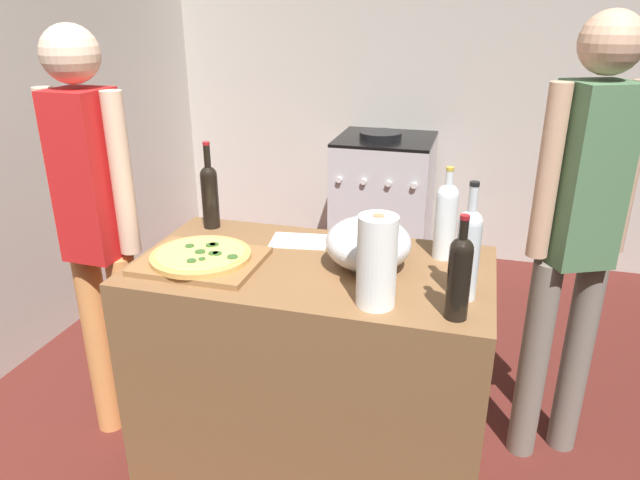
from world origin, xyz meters
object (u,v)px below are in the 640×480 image
object	(u,v)px
wine_bottle_green	(459,274)
wine_bottle_amber	(446,218)
stove	(383,204)
mixing_bowl	(368,244)
pizza	(201,255)
person_in_red	(579,225)
wine_bottle_clear	(210,193)
wine_bottle_dark	(468,250)
person_in_stripes	(96,224)
paper_towel_roll	(377,262)

from	to	relation	value
wine_bottle_green	wine_bottle_amber	distance (m)	0.43
stove	mixing_bowl	bearing A→B (deg)	-82.13
pizza	person_in_red	distance (m)	1.34
pizza	mixing_bowl	bearing A→B (deg)	12.40
pizza	wine_bottle_clear	bearing A→B (deg)	109.59
pizza	wine_bottle_clear	world-z (taller)	wine_bottle_clear
wine_bottle_dark	wine_bottle_green	xyz separation A→B (m)	(-0.02, -0.13, -0.02)
wine_bottle_amber	stove	xyz separation A→B (m)	(-0.51, 1.85, -0.59)
wine_bottle_clear	person_in_stripes	world-z (taller)	person_in_stripes
pizza	stove	bearing A→B (deg)	82.78
person_in_red	wine_bottle_amber	bearing A→B (deg)	-153.78
mixing_bowl	paper_towel_roll	world-z (taller)	paper_towel_roll
pizza	wine_bottle_green	bearing A→B (deg)	-9.38
pizza	paper_towel_roll	distance (m)	0.64
paper_towel_roll	stove	world-z (taller)	paper_towel_roll
wine_bottle_green	stove	world-z (taller)	wine_bottle_green
wine_bottle_green	wine_bottle_amber	xyz separation A→B (m)	(-0.07, 0.42, 0.01)
wine_bottle_clear	stove	distance (m)	1.93
wine_bottle_dark	person_in_stripes	size ratio (longest dim) A/B	0.22
pizza	wine_bottle_clear	xyz separation A→B (m)	(-0.12, 0.34, 0.11)
pizza	wine_bottle_dark	bearing A→B (deg)	-0.72
mixing_bowl	wine_bottle_clear	xyz separation A→B (m)	(-0.67, 0.21, 0.05)
mixing_bowl	wine_bottle_amber	size ratio (longest dim) A/B	0.88
pizza	wine_bottle_amber	size ratio (longest dim) A/B	1.05
wine_bottle_clear	paper_towel_roll	bearing A→B (deg)	-31.95
paper_towel_roll	wine_bottle_green	xyz separation A→B (m)	(0.23, -0.01, -0.00)
person_in_red	pizza	bearing A→B (deg)	-157.86
paper_towel_roll	wine_bottle_dark	world-z (taller)	wine_bottle_dark
wine_bottle_green	person_in_stripes	distance (m)	1.38
wine_bottle_clear	person_in_red	xyz separation A→B (m)	(1.36, 0.17, -0.06)
wine_bottle_clear	stove	bearing A→B (deg)	77.77
mixing_bowl	stove	xyz separation A→B (m)	(-0.28, 2.01, -0.54)
pizza	wine_bottle_green	size ratio (longest dim) A/B	1.11
person_in_red	person_in_stripes	bearing A→B (deg)	-167.96
wine_bottle_amber	stove	bearing A→B (deg)	105.51
wine_bottle_clear	wine_bottle_amber	size ratio (longest dim) A/B	1.06
pizza	wine_bottle_amber	distance (m)	0.84
mixing_bowl	wine_bottle_dark	distance (m)	0.35
mixing_bowl	wine_bottle_dark	bearing A→B (deg)	-22.39
mixing_bowl	wine_bottle_clear	size ratio (longest dim) A/B	0.84
wine_bottle_amber	person_in_stripes	distance (m)	1.30
wine_bottle_amber	person_in_red	distance (m)	0.51
paper_towel_roll	person_in_red	xyz separation A→B (m)	(0.62, 0.63, -0.05)
wine_bottle_dark	person_in_red	bearing A→B (deg)	54.08
person_in_stripes	wine_bottle_green	bearing A→B (deg)	-11.49
stove	wine_bottle_clear	bearing A→B (deg)	-102.23
pizza	person_in_stripes	distance (m)	0.52
paper_towel_roll	wine_bottle_amber	world-z (taller)	wine_bottle_amber
person_in_red	stove	bearing A→B (deg)	120.84
pizza	paper_towel_roll	size ratio (longest dim) A/B	1.21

